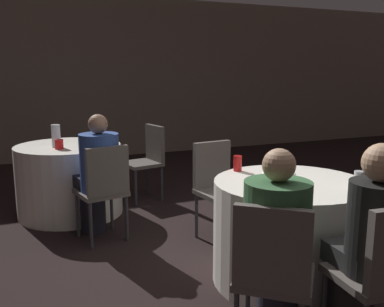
{
  "coord_description": "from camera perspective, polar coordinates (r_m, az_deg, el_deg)",
  "views": [
    {
      "loc": [
        -1.59,
        -2.55,
        1.53
      ],
      "look_at": [
        -0.26,
        0.66,
        0.85
      ],
      "focal_mm": 40.0,
      "sensor_mm": 36.0,
      "label": 1
    }
  ],
  "objects": [
    {
      "name": "table_near",
      "position": [
        3.24,
        12.82,
        -10.1
      ],
      "size": [
        1.11,
        1.11,
        0.75
      ],
      "color": "white",
      "rests_on": "ground_plane"
    },
    {
      "name": "chair_near_north",
      "position": [
        3.92,
        3.35,
        -3.65
      ],
      "size": [
        0.45,
        0.45,
        0.89
      ],
      "rotation": [
        0.0,
        0.0,
        -3.01
      ],
      "color": "#59514C",
      "rests_on": "ground_plane"
    },
    {
      "name": "soda_can_red",
      "position": [
        3.36,
        6.1,
        -1.32
      ],
      "size": [
        0.07,
        0.07,
        0.12
      ],
      "color": "red",
      "rests_on": "table_near"
    },
    {
      "name": "bottle_far",
      "position": [
        4.61,
        -17.68,
        2.26
      ],
      "size": [
        0.09,
        0.09,
        0.23
      ],
      "color": "silver",
      "rests_on": "table_far"
    },
    {
      "name": "pizza_plate_near",
      "position": [
        3.36,
        11.53,
        -2.45
      ],
      "size": [
        0.24,
        0.24,
        0.02
      ],
      "color": "white",
      "rests_on": "table_near"
    },
    {
      "name": "cup_far",
      "position": [
        4.49,
        -17.29,
        1.18
      ],
      "size": [
        0.08,
        0.08,
        0.1
      ],
      "color": "red",
      "rests_on": "table_far"
    },
    {
      "name": "soda_can_silver",
      "position": [
        3.05,
        21.35,
        -3.33
      ],
      "size": [
        0.07,
        0.07,
        0.12
      ],
      "color": "silver",
      "rests_on": "table_near"
    },
    {
      "name": "cup_near",
      "position": [
        3.09,
        10.87,
        -2.74
      ],
      "size": [
        0.08,
        0.08,
        0.11
      ],
      "color": "silver",
      "rests_on": "table_near"
    },
    {
      "name": "ground_plane",
      "position": [
        3.37,
        8.78,
        -16.11
      ],
      "size": [
        16.0,
        16.0,
        0.0
      ],
      "primitive_type": "plane",
      "color": "black"
    },
    {
      "name": "person_black_shirt",
      "position": [
        2.56,
        22.03,
        -11.48
      ],
      "size": [
        0.33,
        0.49,
        1.17
      ],
      "rotation": [
        0.0,
        0.0,
        -0.1
      ],
      "color": "#282828",
      "rests_on": "ground_plane"
    },
    {
      "name": "table_far",
      "position": [
        4.79,
        -15.98,
        -3.36
      ],
      "size": [
        1.1,
        1.1,
        0.75
      ],
      "color": "white",
      "rests_on": "ground_plane"
    },
    {
      "name": "wall_back",
      "position": [
        7.8,
        -10.93,
        9.85
      ],
      "size": [
        16.0,
        0.06,
        2.8
      ],
      "color": "gray",
      "rests_on": "ground_plane"
    },
    {
      "name": "chair_far_south",
      "position": [
        3.87,
        -11.61,
        -4.04
      ],
      "size": [
        0.47,
        0.47,
        0.89
      ],
      "rotation": [
        0.0,
        0.0,
        0.2
      ],
      "color": "#59514C",
      "rests_on": "ground_plane"
    },
    {
      "name": "person_green_jacket",
      "position": [
        2.42,
        11.28,
        -12.09
      ],
      "size": [
        0.48,
        0.49,
        1.14
      ],
      "rotation": [
        0.0,
        0.0,
        -0.7
      ],
      "color": "black",
      "rests_on": "ground_plane"
    },
    {
      "name": "chair_far_east",
      "position": [
        5.12,
        -5.82,
        -0.2
      ],
      "size": [
        0.48,
        0.47,
        0.89
      ],
      "rotation": [
        0.0,
        0.0,
        -4.51
      ],
      "color": "#59514C",
      "rests_on": "ground_plane"
    },
    {
      "name": "chair_near_southwest",
      "position": [
        2.29,
        10.76,
        -14.73
      ],
      "size": [
        0.56,
        0.56,
        0.89
      ],
      "rotation": [
        0.0,
        0.0,
        -0.7
      ],
      "color": "#59514C",
      "rests_on": "ground_plane"
    },
    {
      "name": "person_blue_shirt",
      "position": [
        4.0,
        -12.51,
        -2.79
      ],
      "size": [
        0.39,
        0.51,
        1.15
      ],
      "rotation": [
        0.0,
        0.0,
        0.2
      ],
      "color": "black",
      "rests_on": "ground_plane"
    }
  ]
}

